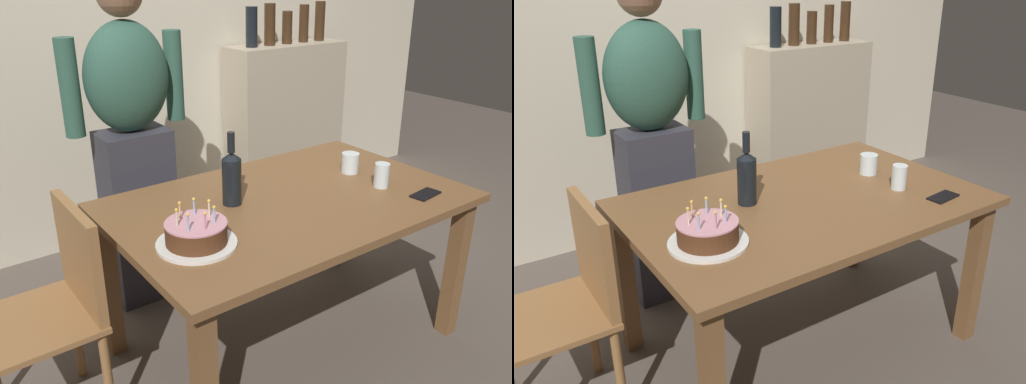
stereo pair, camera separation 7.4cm
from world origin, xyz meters
The scene contains 11 objects.
ground_plane centered at (0.00, 0.00, 0.00)m, with size 10.00×10.00×0.00m, color #564C44.
back_wall centered at (0.00, 1.55, 1.30)m, with size 5.20×0.10×2.60m, color beige.
dining_table centered at (0.00, 0.00, 0.64)m, with size 1.50×0.96×0.74m.
birthday_cake centered at (-0.53, -0.13, 0.78)m, with size 0.29×0.29×0.16m.
water_glass_near centered at (0.44, 0.07, 0.79)m, with size 0.08×0.08×0.10m, color silver.
water_glass_far centered at (0.42, -0.14, 0.80)m, with size 0.07×0.07×0.11m, color silver.
wine_bottle centered at (-0.23, 0.10, 0.86)m, with size 0.08×0.08×0.31m.
cell_phone centered at (0.50, -0.32, 0.74)m, with size 0.14×0.07×0.01m, color black.
person_man_bearded centered at (-0.36, 0.77, 0.87)m, with size 0.61×0.27×1.66m.
dining_chair centered at (-0.96, 0.16, 0.52)m, with size 0.42×0.42×0.87m.
shelf_cabinet centered at (1.06, 1.33, 0.60)m, with size 0.88×0.30×1.44m.
Camera 1 is at (-1.34, -1.60, 1.65)m, focal length 37.19 mm.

